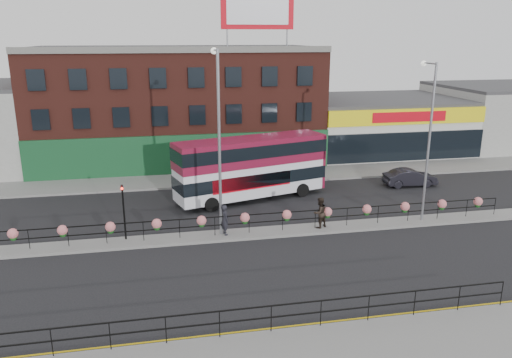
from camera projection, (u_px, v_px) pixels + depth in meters
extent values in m
plane|color=black|center=(266.00, 234.00, 29.28)|extent=(120.00, 120.00, 0.00)
cube|color=gray|center=(337.00, 356.00, 17.94)|extent=(60.00, 4.00, 0.15)
cube|color=gray|center=(235.00, 178.00, 40.57)|extent=(60.00, 4.00, 0.15)
cube|color=gray|center=(266.00, 232.00, 29.26)|extent=(60.00, 1.60, 0.15)
cube|color=gold|center=(317.00, 323.00, 20.13)|extent=(60.00, 0.10, 0.01)
cube|color=gold|center=(318.00, 326.00, 19.96)|extent=(60.00, 0.10, 0.01)
cube|color=maroon|center=(178.00, 106.00, 46.01)|extent=(25.00, 12.00, 10.00)
cube|color=#3F3F42|center=(175.00, 48.00, 44.59)|extent=(25.00, 12.00, 0.30)
cube|color=#144724|center=(183.00, 155.00, 41.19)|extent=(25.00, 0.25, 3.40)
cube|color=silver|center=(378.00, 125.00, 50.44)|extent=(15.00, 12.00, 5.00)
cube|color=#3F3F42|center=(380.00, 99.00, 49.71)|extent=(15.00, 12.00, 0.30)
cube|color=yellow|center=(409.00, 117.00, 44.21)|extent=(15.00, 0.25, 1.40)
cube|color=red|center=(409.00, 117.00, 44.10)|extent=(7.00, 0.10, 0.90)
cube|color=black|center=(406.00, 146.00, 44.95)|extent=(15.00, 0.25, 2.60)
cube|color=#9C9C98|center=(508.00, 116.00, 53.06)|extent=(14.50, 12.00, 6.00)
cube|color=#3F3F42|center=(512.00, 86.00, 52.19)|extent=(14.50, 12.00, 0.30)
cube|color=red|center=(257.00, 10.00, 40.25)|extent=(6.00, 0.25, 3.00)
cube|color=silver|center=(258.00, 10.00, 40.12)|extent=(5.10, 0.04, 2.25)
cylinder|color=gray|center=(227.00, 38.00, 40.39)|extent=(0.12, 0.12, 1.40)
cylinder|color=gray|center=(287.00, 38.00, 41.32)|extent=(0.12, 0.12, 1.40)
cube|color=black|center=(266.00, 214.00, 28.93)|extent=(30.00, 0.05, 0.05)
cube|color=black|center=(266.00, 222.00, 29.07)|extent=(30.00, 0.05, 0.05)
cylinder|color=black|center=(29.00, 239.00, 26.66)|extent=(0.04, 0.04, 1.10)
cylinder|color=black|center=(68.00, 237.00, 27.03)|extent=(0.04, 0.04, 1.10)
cylinder|color=black|center=(106.00, 234.00, 27.40)|extent=(0.04, 0.04, 1.10)
cylinder|color=black|center=(143.00, 231.00, 27.78)|extent=(0.04, 0.04, 1.10)
cylinder|color=black|center=(180.00, 229.00, 28.15)|extent=(0.04, 0.04, 1.10)
cylinder|color=black|center=(215.00, 226.00, 28.52)|extent=(0.04, 0.04, 1.10)
cylinder|color=black|center=(249.00, 224.00, 28.90)|extent=(0.04, 0.04, 1.10)
cylinder|color=black|center=(283.00, 221.00, 29.27)|extent=(0.04, 0.04, 1.10)
cylinder|color=black|center=(315.00, 219.00, 29.65)|extent=(0.04, 0.04, 1.10)
cylinder|color=black|center=(347.00, 217.00, 30.02)|extent=(0.04, 0.04, 1.10)
cylinder|color=black|center=(378.00, 214.00, 30.39)|extent=(0.04, 0.04, 1.10)
cylinder|color=black|center=(408.00, 212.00, 30.77)|extent=(0.04, 0.04, 1.10)
cylinder|color=black|center=(438.00, 210.00, 31.14)|extent=(0.04, 0.04, 1.10)
cylinder|color=black|center=(467.00, 208.00, 31.52)|extent=(0.04, 0.04, 1.10)
cylinder|color=black|center=(495.00, 206.00, 31.89)|extent=(0.04, 0.04, 1.10)
sphere|color=#D36F74|center=(13.00, 234.00, 26.41)|extent=(0.56, 0.56, 0.56)
sphere|color=#164E17|center=(13.00, 238.00, 26.47)|extent=(0.36, 0.36, 0.36)
sphere|color=#D36F74|center=(62.00, 230.00, 26.87)|extent=(0.56, 0.56, 0.56)
sphere|color=#164E17|center=(63.00, 234.00, 26.94)|extent=(0.36, 0.36, 0.36)
sphere|color=#D36F74|center=(110.00, 227.00, 27.34)|extent=(0.56, 0.56, 0.56)
sphere|color=#164E17|center=(111.00, 231.00, 27.40)|extent=(0.36, 0.36, 0.36)
sphere|color=#D36F74|center=(157.00, 224.00, 27.81)|extent=(0.56, 0.56, 0.56)
sphere|color=#164E17|center=(157.00, 227.00, 27.87)|extent=(0.36, 0.36, 0.36)
sphere|color=#D36F74|center=(202.00, 221.00, 28.27)|extent=(0.56, 0.56, 0.56)
sphere|color=#164E17|center=(202.00, 224.00, 28.34)|extent=(0.36, 0.36, 0.36)
sphere|color=#D36F74|center=(245.00, 218.00, 28.74)|extent=(0.56, 0.56, 0.56)
sphere|color=#164E17|center=(245.00, 221.00, 28.81)|extent=(0.36, 0.36, 0.36)
sphere|color=#D36F74|center=(287.00, 215.00, 29.21)|extent=(0.56, 0.56, 0.56)
sphere|color=#164E17|center=(287.00, 218.00, 29.27)|extent=(0.36, 0.36, 0.36)
sphere|color=#D36F74|center=(327.00, 212.00, 29.68)|extent=(0.56, 0.56, 0.56)
sphere|color=#164E17|center=(327.00, 215.00, 29.74)|extent=(0.36, 0.36, 0.36)
sphere|color=#D36F74|center=(367.00, 209.00, 30.14)|extent=(0.56, 0.56, 0.56)
sphere|color=#164E17|center=(367.00, 213.00, 30.21)|extent=(0.36, 0.36, 0.36)
sphere|color=#D36F74|center=(405.00, 206.00, 30.61)|extent=(0.56, 0.56, 0.56)
sphere|color=#164E17|center=(405.00, 210.00, 30.67)|extent=(0.36, 0.36, 0.36)
sphere|color=#D36F74|center=(442.00, 204.00, 31.08)|extent=(0.56, 0.56, 0.56)
sphere|color=#164E17|center=(442.00, 207.00, 31.14)|extent=(0.36, 0.36, 0.36)
sphere|color=#D36F74|center=(478.00, 201.00, 31.55)|extent=(0.56, 0.56, 0.56)
sphere|color=#164E17|center=(478.00, 205.00, 31.61)|extent=(0.36, 0.36, 0.36)
cube|color=black|center=(271.00, 306.00, 19.04)|extent=(20.00, 0.05, 0.05)
cube|color=black|center=(271.00, 317.00, 19.17)|extent=(20.00, 0.05, 0.05)
cylinder|color=black|center=(52.00, 342.00, 17.69)|extent=(0.04, 0.04, 1.10)
cylinder|color=black|center=(110.00, 336.00, 18.07)|extent=(0.04, 0.04, 1.10)
cylinder|color=black|center=(166.00, 330.00, 18.44)|extent=(0.04, 0.04, 1.10)
cylinder|color=black|center=(220.00, 324.00, 18.81)|extent=(0.04, 0.04, 1.10)
cylinder|color=black|center=(271.00, 319.00, 19.19)|extent=(0.04, 0.04, 1.10)
cylinder|color=black|center=(321.00, 313.00, 19.56)|extent=(0.04, 0.04, 1.10)
cylinder|color=black|center=(369.00, 308.00, 19.94)|extent=(0.04, 0.04, 1.10)
cylinder|color=black|center=(415.00, 303.00, 20.31)|extent=(0.04, 0.04, 1.10)
cylinder|color=black|center=(459.00, 298.00, 20.68)|extent=(0.04, 0.04, 1.10)
cylinder|color=black|center=(502.00, 293.00, 21.06)|extent=(0.04, 0.04, 1.10)
cube|color=silver|center=(251.00, 167.00, 34.92)|extent=(11.03, 5.29, 3.92)
cube|color=maroon|center=(251.00, 151.00, 34.61)|extent=(11.11, 5.37, 1.76)
cube|color=black|center=(251.00, 176.00, 35.11)|extent=(11.13, 5.39, 0.88)
cube|color=black|center=(251.00, 149.00, 34.57)|extent=(11.16, 5.42, 0.88)
cube|color=maroon|center=(251.00, 139.00, 34.38)|extent=(11.03, 5.29, 0.12)
cube|color=maroon|center=(315.00, 159.00, 37.26)|extent=(0.88, 2.47, 3.92)
cube|color=red|center=(253.00, 182.00, 33.85)|extent=(5.67, 1.64, 0.98)
cylinder|color=black|center=(212.00, 204.00, 32.85)|extent=(1.02, 0.55, 0.98)
cylinder|color=black|center=(198.00, 194.00, 34.94)|extent=(1.02, 0.55, 0.98)
cylinder|color=black|center=(302.00, 190.00, 35.93)|extent=(1.02, 0.55, 0.98)
cylinder|color=black|center=(285.00, 182.00, 38.03)|extent=(1.02, 0.55, 0.98)
imported|color=black|center=(410.00, 178.00, 38.47)|extent=(1.74, 4.16, 1.33)
imported|color=black|center=(225.00, 220.00, 28.56)|extent=(0.80, 0.65, 1.79)
imported|color=black|center=(320.00, 213.00, 29.59)|extent=(1.46, 1.42, 1.88)
cylinder|color=gray|center=(219.00, 146.00, 27.46)|extent=(0.17, 0.17, 10.39)
cylinder|color=gray|center=(216.00, 50.00, 26.79)|extent=(0.10, 1.56, 0.10)
sphere|color=silver|center=(214.00, 51.00, 27.54)|extent=(0.37, 0.37, 0.37)
cylinder|color=gray|center=(429.00, 144.00, 29.76)|extent=(0.15, 0.15, 9.59)
cylinder|color=gray|center=(430.00, 63.00, 29.15)|extent=(0.10, 1.44, 0.10)
sphere|color=silver|center=(424.00, 63.00, 29.84)|extent=(0.35, 0.35, 0.35)
cylinder|color=black|center=(124.00, 212.00, 27.68)|extent=(0.10, 0.10, 3.20)
imported|color=black|center=(122.00, 185.00, 27.24)|extent=(0.15, 0.18, 0.90)
sphere|color=#FF190C|center=(122.00, 189.00, 27.17)|extent=(0.14, 0.14, 0.14)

